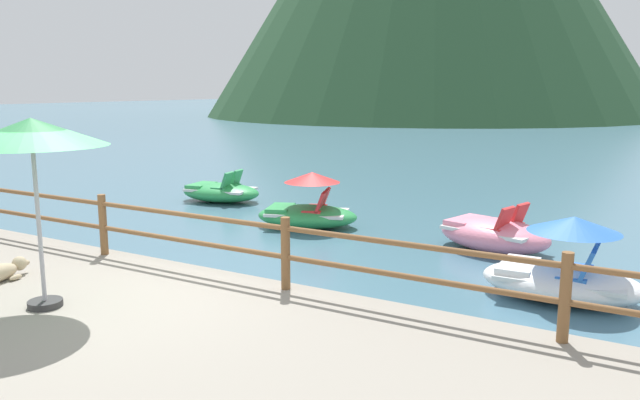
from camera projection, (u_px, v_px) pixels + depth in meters
name	position (u px, v px, depth m)	size (l,w,h in m)	color
ground_plane	(583.00, 133.00, 41.70)	(200.00, 200.00, 0.00)	#477084
dock_railing	(185.00, 231.00, 8.89)	(23.92, 0.12, 0.95)	brown
beach_umbrella	(32.00, 135.00, 7.12)	(1.70, 1.70, 2.24)	#B2B2B7
dog_resting	(1.00, 272.00, 8.46)	(0.41, 1.08, 0.26)	tan
pedal_boat_0	(308.00, 209.00, 13.48)	(2.46, 1.92, 1.20)	green
pedal_boat_1	(220.00, 192.00, 16.54)	(2.32, 1.60, 0.84)	green
pedal_boat_3	(494.00, 234.00, 11.56)	(2.40, 1.84, 0.91)	pink
pedal_boat_4	(563.00, 272.00, 8.86)	(2.24, 1.39, 1.22)	white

